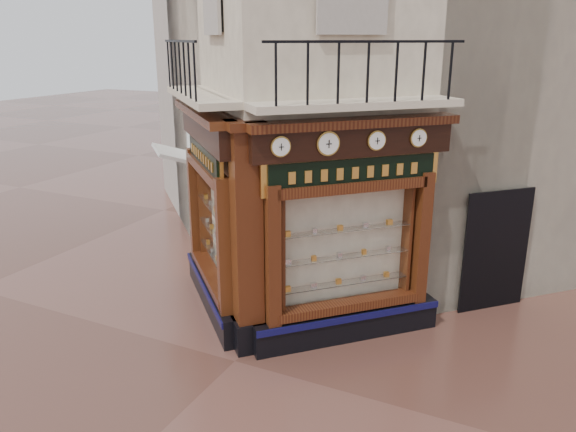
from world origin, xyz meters
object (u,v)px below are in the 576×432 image
Objects in this scene: clock_a at (281,147)px; clock_d at (418,138)px; clock_c at (377,140)px; signboard_right at (354,172)px; clock_b at (328,144)px; signboard_left at (205,156)px; corner_pilaster at (247,244)px; awning at (181,260)px.

clock_a is 1.03× the size of clock_d.
clock_c reaches higher than clock_d.
signboard_right is at bearing 161.73° from clock_c.
clock_a is at bearing 180.00° from clock_c.
signboard_left is (-2.64, 0.44, -0.52)m from clock_b.
signboard_right is at bearing -135.00° from signboard_left.
clock_c is at bearing -180.00° from clock_d.
corner_pilaster reaches higher than clock_b.
signboard_right is (4.99, -1.80, 3.10)m from awning.
corner_pilaster is 2.12m from signboard_left.
clock_d is at bearing 0.00° from clock_b.
clock_d is (0.55, 0.55, 0.00)m from clock_c.
clock_d is 0.14× the size of signboard_right.
corner_pilaster is at bearing 171.51° from clock_d.
signboard_left is (-1.46, 1.01, 1.15)m from corner_pilaster.
corner_pilaster is 12.69× the size of clock_d.
clock_a is 0.79m from clock_b.
clock_b is at bearing -167.85° from signboard_right.
clock_b is at bearing 0.00° from clock_a.
clock_c is 1.04× the size of clock_d.
awning is at bearing 124.39° from clock_d.
clock_a is at bearing -43.51° from corner_pilaster.
signboard_right is (2.92, 0.00, 0.00)m from signboard_left.
corner_pilaster is at bearing 169.75° from signboard_right.
corner_pilaster is 12.30× the size of clock_a.
signboard_left is (-3.24, -0.16, -0.52)m from clock_c.
awning is (-4.14, 2.80, -3.62)m from clock_a.
clock_b reaches higher than clock_a.
clock_d is 0.21× the size of awning.
clock_b is 1.25× the size of clock_d.
signboard_left is (-3.79, -0.71, -0.52)m from clock_d.
clock_c is at bearing -0.00° from clock_a.
corner_pilaster reaches higher than awning.
clock_a is 2.37m from signboard_left.
clock_b is 6.34m from awning.
signboard_right is at bearing -10.25° from corner_pilaster.
clock_d is at bearing -124.42° from signboard_left.
awning is (-5.30, 1.64, -3.62)m from clock_c.
clock_d is 0.16× the size of signboard_left.
clock_a is 0.99× the size of clock_c.
clock_b is at bearing -180.00° from clock_d.
clock_a reaches higher than signboard_right.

